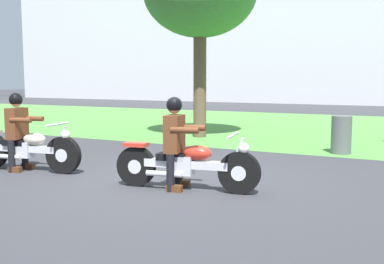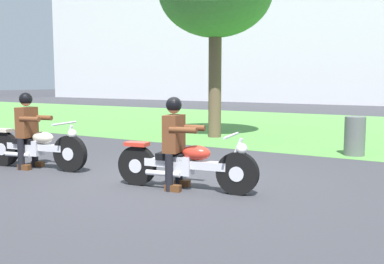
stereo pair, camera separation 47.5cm
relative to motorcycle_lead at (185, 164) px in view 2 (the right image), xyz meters
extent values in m
plane|color=#38383D|center=(-0.64, 0.26, -0.38)|extent=(120.00, 120.00, 0.00)
cube|color=#549342|center=(-0.64, 9.96, -0.38)|extent=(60.00, 12.00, 0.01)
cylinder|color=black|center=(0.79, 0.14, -0.07)|extent=(0.63, 0.22, 0.62)
cylinder|color=silver|center=(0.79, 0.14, -0.07)|extent=(0.24, 0.17, 0.22)
cylinder|color=black|center=(-0.81, -0.13, -0.07)|extent=(0.63, 0.22, 0.62)
cylinder|color=silver|center=(-0.81, -0.13, -0.07)|extent=(0.24, 0.17, 0.22)
cube|color=silver|center=(-0.01, 0.00, 0.01)|extent=(1.30, 0.35, 0.12)
cube|color=silver|center=(-0.06, -0.01, -0.01)|extent=(0.36, 0.29, 0.28)
ellipsoid|color=red|center=(0.17, 0.03, 0.19)|extent=(0.47, 0.31, 0.22)
cube|color=black|center=(-0.22, -0.04, 0.11)|extent=(0.47, 0.31, 0.10)
cube|color=red|center=(-0.81, -0.13, 0.26)|extent=(0.39, 0.26, 0.06)
cylinder|color=silver|center=(0.74, 0.13, 0.18)|extent=(0.26, 0.09, 0.53)
cylinder|color=silver|center=(0.69, 0.12, 0.47)|extent=(0.14, 0.66, 0.04)
sphere|color=white|center=(0.85, 0.15, 0.29)|extent=(0.16, 0.16, 0.16)
cylinder|color=silver|center=(-0.28, -0.19, -0.13)|extent=(0.56, 0.17, 0.08)
cylinder|color=black|center=(-0.22, 0.15, -0.10)|extent=(0.12, 0.12, 0.56)
cube|color=#593319|center=(-0.16, 0.16, -0.33)|extent=(0.25, 0.14, 0.10)
cylinder|color=black|center=(-0.16, -0.21, -0.10)|extent=(0.12, 0.12, 0.56)
cube|color=#593319|center=(-0.10, -0.20, -0.33)|extent=(0.25, 0.14, 0.10)
cube|color=brown|center=(-0.19, -0.03, 0.46)|extent=(0.28, 0.41, 0.56)
cylinder|color=brown|center=(0.00, 0.18, 0.54)|extent=(0.43, 0.16, 0.09)
cylinder|color=brown|center=(0.06, -0.16, 0.54)|extent=(0.43, 0.16, 0.09)
sphere|color=tan|center=(-0.19, -0.03, 0.86)|extent=(0.20, 0.20, 0.20)
sphere|color=black|center=(-0.19, -0.03, 0.89)|extent=(0.24, 0.24, 0.24)
cylinder|color=black|center=(-2.47, 0.05, -0.05)|extent=(0.67, 0.23, 0.66)
cylinder|color=silver|center=(-2.47, 0.05, -0.05)|extent=(0.25, 0.18, 0.23)
cylinder|color=black|center=(-3.98, -0.20, -0.05)|extent=(0.67, 0.23, 0.66)
cylinder|color=silver|center=(-3.98, -0.20, -0.05)|extent=(0.25, 0.18, 0.23)
cube|color=silver|center=(-3.22, -0.08, 0.03)|extent=(1.23, 0.34, 0.12)
cube|color=silver|center=(-3.27, -0.09, 0.01)|extent=(0.36, 0.29, 0.28)
ellipsoid|color=beige|center=(-3.05, -0.05, 0.21)|extent=(0.47, 0.31, 0.22)
cube|color=black|center=(-3.44, -0.11, 0.13)|extent=(0.47, 0.31, 0.10)
cube|color=beige|center=(-3.98, -0.20, 0.30)|extent=(0.39, 0.26, 0.06)
cylinder|color=silver|center=(-2.52, 0.04, 0.20)|extent=(0.26, 0.09, 0.53)
cylinder|color=silver|center=(-2.57, 0.03, 0.49)|extent=(0.14, 0.66, 0.04)
sphere|color=white|center=(-2.41, 0.06, 0.31)|extent=(0.16, 0.16, 0.16)
cylinder|color=silver|center=(-3.50, -0.27, -0.11)|extent=(0.56, 0.17, 0.08)
cylinder|color=black|center=(-3.43, 0.07, -0.09)|extent=(0.12, 0.12, 0.58)
cube|color=#593319|center=(-3.37, 0.08, -0.33)|extent=(0.25, 0.14, 0.10)
cylinder|color=black|center=(-3.37, -0.28, -0.09)|extent=(0.12, 0.12, 0.58)
cube|color=#593319|center=(-3.31, -0.27, -0.33)|extent=(0.25, 0.14, 0.10)
cube|color=brown|center=(-3.40, -0.11, 0.48)|extent=(0.28, 0.41, 0.56)
cylinder|color=brown|center=(-3.21, 0.10, 0.56)|extent=(0.43, 0.16, 0.09)
cylinder|color=brown|center=(-3.16, -0.24, 0.56)|extent=(0.43, 0.16, 0.09)
sphere|color=#D8A884|center=(-3.40, -0.11, 0.88)|extent=(0.20, 0.20, 0.20)
sphere|color=black|center=(-3.40, -0.11, 0.91)|extent=(0.24, 0.24, 0.24)
cylinder|color=brown|center=(-2.60, 5.74, 1.11)|extent=(0.37, 0.37, 2.99)
cylinder|color=#595E5B|center=(1.52, 4.50, 0.04)|extent=(0.44, 0.44, 0.85)
camera|label=1|loc=(3.08, -5.80, 1.25)|focal=41.91mm
camera|label=2|loc=(3.49, -5.57, 1.25)|focal=41.91mm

